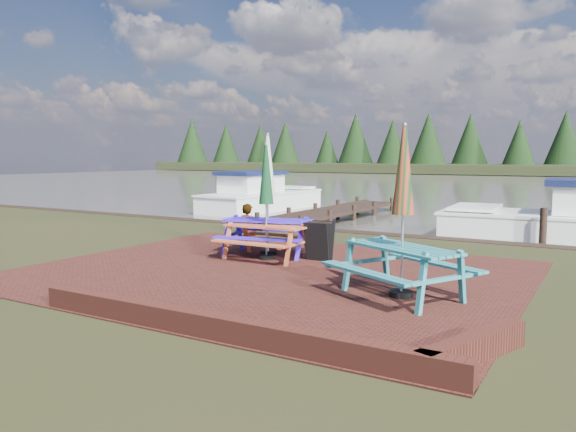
# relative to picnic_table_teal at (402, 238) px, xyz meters

# --- Properties ---
(ground) EXTENTS (120.00, 120.00, 0.00)m
(ground) POSITION_rel_picnic_table_teal_xyz_m (-2.72, -0.45, -0.94)
(ground) COLOR black
(ground) RESTS_ON ground
(paving) EXTENTS (9.00, 7.50, 0.02)m
(paving) POSITION_rel_picnic_table_teal_xyz_m (-2.72, 0.55, -0.93)
(paving) COLOR #3B1A13
(paving) RESTS_ON ground
(brick_wall) EXTENTS (6.21, 1.79, 0.30)m
(brick_wall) POSITION_rel_picnic_table_teal_xyz_m (-0.58, -2.87, -0.79)
(brick_wall) COLOR #4C1E16
(brick_wall) RESTS_ON ground
(water) EXTENTS (120.00, 60.00, 0.02)m
(water) POSITION_rel_picnic_table_teal_xyz_m (-2.72, 36.55, -0.94)
(water) COLOR #43413A
(water) RESTS_ON ground
(far_treeline) EXTENTS (120.00, 10.00, 8.10)m
(far_treeline) POSITION_rel_picnic_table_teal_xyz_m (-2.72, 65.55, 2.35)
(far_treeline) COLOR black
(far_treeline) RESTS_ON ground
(picnic_table_teal) EXTENTS (2.50, 2.41, 2.67)m
(picnic_table_teal) POSITION_rel_picnic_table_teal_xyz_m (0.00, 0.00, 0.00)
(picnic_table_teal) COLOR teal
(picnic_table_teal) RESTS_ON ground
(picnic_table_red) EXTENTS (1.76, 1.56, 2.44)m
(picnic_table_red) POSITION_rel_picnic_table_teal_xyz_m (-3.54, 1.64, -0.08)
(picnic_table_red) COLOR #CA5E34
(picnic_table_red) RESTS_ON ground
(picnic_table_blue) EXTENTS (2.27, 2.11, 2.66)m
(picnic_table_blue) POSITION_rel_picnic_table_teal_xyz_m (-3.77, 2.07, -0.00)
(picnic_table_blue) COLOR #361CD4
(picnic_table_blue) RESTS_ON ground
(chalkboard) EXTENTS (0.53, 0.53, 0.83)m
(chalkboard) POSITION_rel_picnic_table_teal_xyz_m (-2.49, 2.06, -0.51)
(chalkboard) COLOR black
(chalkboard) RESTS_ON ground
(jetty) EXTENTS (1.76, 9.08, 1.00)m
(jetty) POSITION_rel_picnic_table_teal_xyz_m (-6.22, 10.82, -0.82)
(jetty) COLOR black
(jetty) RESTS_ON ground
(boat_jetty) EXTENTS (2.54, 6.65, 1.90)m
(boat_jetty) POSITION_rel_picnic_table_teal_xyz_m (-10.56, 12.14, -0.56)
(boat_jetty) COLOR white
(boat_jetty) RESTS_ON ground
(person) EXTENTS (0.62, 0.41, 1.68)m
(person) POSITION_rel_picnic_table_teal_xyz_m (-6.16, 4.76, -0.10)
(person) COLOR gray
(person) RESTS_ON ground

